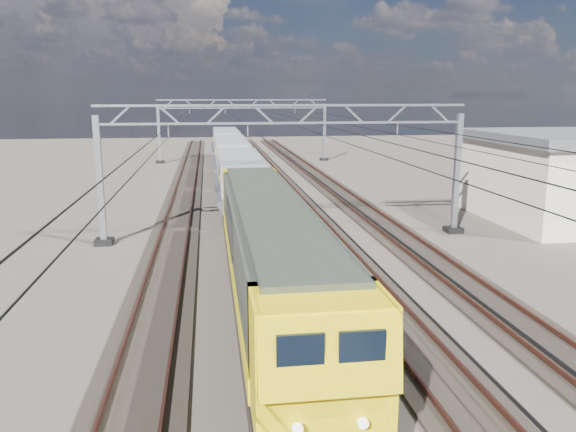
{
  "coord_description": "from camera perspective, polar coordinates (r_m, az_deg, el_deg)",
  "views": [
    {
      "loc": [
        -4.02,
        -25.09,
        7.55
      ],
      "look_at": [
        -0.67,
        -1.43,
        2.4
      ],
      "focal_mm": 35.0,
      "sensor_mm": 36.0,
      "label": 1
    }
  ],
  "objects": [
    {
      "name": "ground",
      "position": [
        26.51,
        1.01,
        -4.39
      ],
      "size": [
        160.0,
        160.0,
        0.0
      ],
      "primitive_type": "plane",
      "color": "#2A241F",
      "rests_on": "ground"
    },
    {
      "name": "track_outer_west",
      "position": [
        26.25,
        -12.08,
        -4.67
      ],
      "size": [
        2.6,
        140.0,
        0.3
      ],
      "color": "black",
      "rests_on": "ground"
    },
    {
      "name": "track_loco",
      "position": [
        26.26,
        -3.32,
        -4.41
      ],
      "size": [
        2.6,
        140.0,
        0.3
      ],
      "color": "black",
      "rests_on": "ground"
    },
    {
      "name": "track_inner_east",
      "position": [
        26.86,
        5.23,
        -4.06
      ],
      "size": [
        2.6,
        140.0,
        0.3
      ],
      "color": "black",
      "rests_on": "ground"
    },
    {
      "name": "track_outer_east",
      "position": [
        28.03,
        13.24,
        -3.64
      ],
      "size": [
        2.6,
        140.0,
        0.3
      ],
      "color": "black",
      "rests_on": "ground"
    },
    {
      "name": "catenary_gantry_mid",
      "position": [
        29.59,
        -0.19,
        5.08
      ],
      "size": [
        19.9,
        0.9,
        7.11
      ],
      "color": "#979CA5",
      "rests_on": "ground"
    },
    {
      "name": "catenary_gantry_far",
      "position": [
        65.31,
        -4.57,
        8.92
      ],
      "size": [
        19.9,
        0.9,
        7.11
      ],
      "color": "#979CA5",
      "rests_on": "ground"
    },
    {
      "name": "overhead_wires",
      "position": [
        33.38,
        -1.14,
        9.06
      ],
      "size": [
        12.03,
        140.0,
        0.53
      ],
      "color": "black",
      "rests_on": "ground"
    },
    {
      "name": "locomotive",
      "position": [
        19.84,
        -1.93,
        -3.11
      ],
      "size": [
        2.76,
        21.1,
        3.62
      ],
      "color": "black",
      "rests_on": "ground"
    },
    {
      "name": "hopper_wagon_lead",
      "position": [
        37.16,
        -4.87,
        3.89
      ],
      "size": [
        3.38,
        13.0,
        3.25
      ],
      "color": "black",
      "rests_on": "ground"
    },
    {
      "name": "hopper_wagon_mid",
      "position": [
        51.24,
        -5.79,
        6.14
      ],
      "size": [
        3.38,
        13.0,
        3.25
      ],
      "color": "black",
      "rests_on": "ground"
    },
    {
      "name": "hopper_wagon_third",
      "position": [
        65.38,
        -6.32,
        7.42
      ],
      "size": [
        3.38,
        13.0,
        3.25
      ],
      "color": "black",
      "rests_on": "ground"
    }
  ]
}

